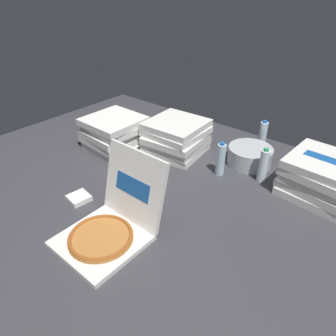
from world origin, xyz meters
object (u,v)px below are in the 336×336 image
Objects in this scene: pizza_stack_left_far at (115,132)px; water_bottle_2 at (263,166)px; open_pizza_box at (111,222)px; ice_bucket at (250,156)px; pizza_stack_left_near at (176,137)px; water_bottle_0 at (263,136)px; napkin_pile at (79,198)px; pizza_stack_right_far at (322,177)px; water_bottle_1 at (221,159)px.

water_bottle_2 is (1.14, 0.31, -0.01)m from pizza_stack_left_far.
pizza_stack_left_far is (-0.76, 0.70, 0.04)m from open_pizza_box.
ice_bucket is at bearing 79.77° from open_pizza_box.
water_bottle_0 is at bearing 43.91° from pizza_stack_left_near.
pizza_stack_right_far is at bearing 42.73° from napkin_pile.
water_bottle_1 is 0.98m from napkin_pile.
ice_bucket is (0.53, 0.21, -0.06)m from pizza_stack_left_near.
open_pizza_box reaches higher than pizza_stack_left_far.
pizza_stack_left_far is 0.74m from napkin_pile.
pizza_stack_left_near is 1.89× the size of water_bottle_1.
water_bottle_2 is at bearing -164.83° from pizza_stack_right_far.
water_bottle_1 is at bearing 58.32° from napkin_pile.
pizza_stack_right_far is at bearing 15.09° from pizza_stack_left_far.
open_pizza_box is 1.18m from ice_bucket.
pizza_stack_left_near is 3.79× the size of napkin_pile.
napkin_pile is at bearing -129.47° from water_bottle_2.
ice_bucket is 0.28m from water_bottle_0.
water_bottle_2 is (-0.34, -0.09, -0.01)m from pizza_stack_right_far.
ice_bucket is at bearing 25.36° from pizza_stack_left_far.
pizza_stack_right_far reaches higher than pizza_stack_left_near.
water_bottle_2 reaches higher than napkin_pile.
ice_bucket is 1.31× the size of water_bottle_1.
napkin_pile is (-1.12, -1.03, -0.11)m from pizza_stack_right_far.
pizza_stack_left_near is 0.70m from water_bottle_2.
open_pizza_box reaches higher than water_bottle_1.
open_pizza_box is 1.31m from pizza_stack_right_far.
pizza_stack_left_far is 1.85× the size of water_bottle_1.
ice_bucket is at bearing 138.08° from water_bottle_2.
pizza_stack_right_far is at bearing -30.94° from water_bottle_0.
napkin_pile is at bearing -112.60° from water_bottle_0.
napkin_pile is (-0.60, -1.09, -0.05)m from ice_bucket.
napkin_pile is (-0.77, -0.94, -0.10)m from water_bottle_2.
pizza_stack_left_near is at bearing -171.93° from pizza_stack_right_far.
open_pizza_box is 1.15× the size of pizza_stack_left_far.
open_pizza_box is 1.44m from water_bottle_0.
water_bottle_1 is at bearing -96.04° from water_bottle_0.
pizza_stack_left_far reaches higher than water_bottle_1.
pizza_stack_left_far is at bearing -149.98° from pizza_stack_left_near.
water_bottle_0 and water_bottle_1 have the same top height.
water_bottle_0 is (0.17, 1.43, 0.03)m from open_pizza_box.
pizza_stack_left_near is 1.01× the size of pizza_stack_right_far.
pizza_stack_right_far reaches higher than water_bottle_0.
ice_bucket reaches higher than napkin_pile.
pizza_stack_right_far is at bearing 15.17° from water_bottle_2.
pizza_stack_left_far is 0.89m from water_bottle_1.
pizza_stack_right_far is (1.05, 0.15, 0.00)m from pizza_stack_left_near.
pizza_stack_right_far is 0.52m from ice_bucket.
open_pizza_box is at bearing -9.71° from napkin_pile.
water_bottle_0 and water_bottle_2 have the same top height.
ice_bucket is at bearing 70.67° from water_bottle_1.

